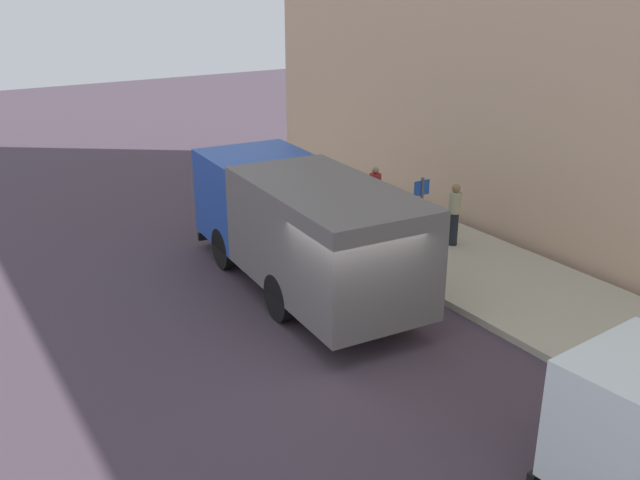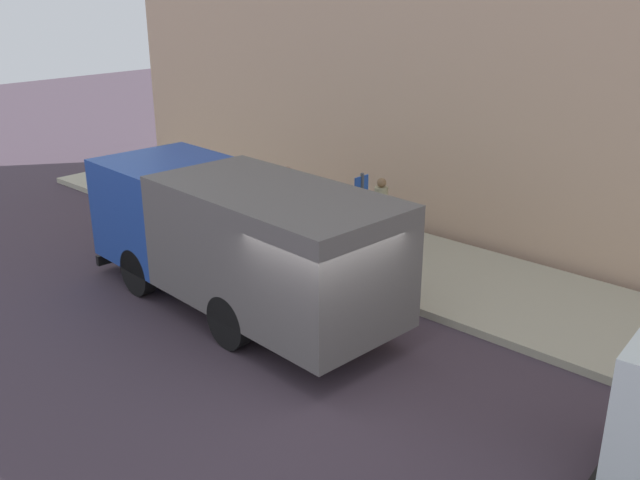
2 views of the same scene
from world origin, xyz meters
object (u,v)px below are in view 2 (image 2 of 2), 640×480
Objects in this scene: pedestrian_standing at (381,209)px; street_sign_post at (361,217)px; pedestrian_walking at (265,206)px; traffic_cone_orange at (251,225)px; pedestrian_third at (288,196)px; large_utility_truck at (236,235)px.

pedestrian_standing is 2.41m from street_sign_post.
traffic_cone_orange is at bearing 46.20° from pedestrian_walking.
street_sign_post is at bearing -146.64° from pedestrian_walking.
pedestrian_third is 3.93m from street_sign_post.
pedestrian_standing reaches higher than pedestrian_walking.
large_utility_truck reaches higher than pedestrian_walking.
street_sign_post is (-0.24, -3.89, 1.15)m from traffic_cone_orange.
pedestrian_walking is 3.46m from street_sign_post.
pedestrian_third is (4.02, 2.52, -0.58)m from large_utility_truck.
large_utility_truck reaches higher than pedestrian_third.
pedestrian_standing is at bearing -56.58° from traffic_cone_orange.
pedestrian_walking is 1.09m from pedestrian_third.
large_utility_truck reaches higher than street_sign_post.
pedestrian_walking is at bearing 84.92° from street_sign_post.
large_utility_truck is 2.88m from street_sign_post.
pedestrian_walking is 1.00× the size of pedestrian_third.
traffic_cone_orange is (-0.07, 0.49, -0.59)m from pedestrian_walking.
pedestrian_standing is at bearing 2.88° from large_utility_truck.
street_sign_post is at bearing -51.27° from pedestrian_third.
pedestrian_walking is at bearing 41.21° from large_utility_truck.
large_utility_truck is 4.78m from pedestrian_third.
traffic_cone_orange is (-1.13, 0.24, -0.59)m from pedestrian_third.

